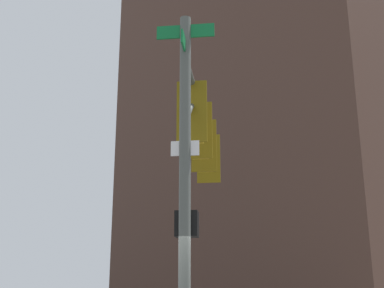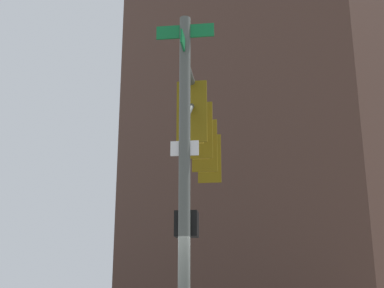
{
  "view_description": "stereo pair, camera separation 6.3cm",
  "coord_description": "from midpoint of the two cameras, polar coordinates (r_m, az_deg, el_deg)",
  "views": [
    {
      "loc": [
        5.03,
        6.69,
        1.45
      ],
      "look_at": [
        -0.89,
        -0.18,
        4.23
      ],
      "focal_mm": 50.61,
      "sensor_mm": 36.0,
      "label": 1
    },
    {
      "loc": [
        4.98,
        6.73,
        1.45
      ],
      "look_at": [
        -0.89,
        -0.18,
        4.23
      ],
      "focal_mm": 50.61,
      "sensor_mm": 36.0,
      "label": 2
    }
  ],
  "objects": [
    {
      "name": "signal_pole_assembly",
      "position": [
        10.55,
        0.92,
        -0.52
      ],
      "size": [
        3.99,
        3.69,
        6.2
      ],
      "rotation": [
        0.0,
        0.0,
        3.88
      ],
      "color": "#4C514C",
      "rests_on": "ground_plane"
    },
    {
      "name": "building_brick_midblock",
      "position": [
        53.87,
        8.98,
        7.3
      ],
      "size": [
        17.98,
        15.89,
        46.93
      ],
      "primitive_type": "cube",
      "color": "brown",
      "rests_on": "ground_plane"
    }
  ]
}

